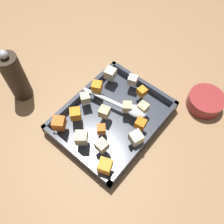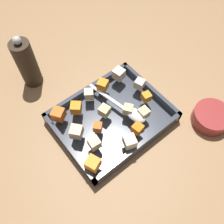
{
  "view_description": "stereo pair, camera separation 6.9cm",
  "coord_description": "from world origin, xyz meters",
  "px_view_note": "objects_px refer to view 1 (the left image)",
  "views": [
    {
      "loc": [
        -0.26,
        -0.25,
        0.64
      ],
      "look_at": [
        0.02,
        -0.01,
        0.05
      ],
      "focal_mm": 39.08,
      "sensor_mm": 36.0,
      "label": 1
    },
    {
      "loc": [
        -0.21,
        -0.29,
        0.64
      ],
      "look_at": [
        0.02,
        -0.01,
        0.05
      ],
      "focal_mm": 39.08,
      "sensor_mm": 36.0,
      "label": 2
    }
  ],
  "objects_px": {
    "serving_spoon": "(132,109)",
    "baking_dish": "(112,119)",
    "small_prep_bowl": "(205,101)",
    "pepper_mill": "(15,77)"
  },
  "relations": [
    {
      "from": "small_prep_bowl",
      "to": "serving_spoon",
      "type": "bearing_deg",
      "value": 141.92
    },
    {
      "from": "small_prep_bowl",
      "to": "baking_dish",
      "type": "bearing_deg",
      "value": 141.41
    },
    {
      "from": "serving_spoon",
      "to": "small_prep_bowl",
      "type": "relative_size",
      "value": 1.9
    },
    {
      "from": "serving_spoon",
      "to": "pepper_mill",
      "type": "bearing_deg",
      "value": 13.47
    },
    {
      "from": "serving_spoon",
      "to": "small_prep_bowl",
      "type": "bearing_deg",
      "value": -139.47
    },
    {
      "from": "baking_dish",
      "to": "pepper_mill",
      "type": "bearing_deg",
      "value": 110.4
    },
    {
      "from": "pepper_mill",
      "to": "serving_spoon",
      "type": "bearing_deg",
      "value": -65.15
    },
    {
      "from": "serving_spoon",
      "to": "small_prep_bowl",
      "type": "xyz_separation_m",
      "value": [
        0.19,
        -0.15,
        -0.03
      ]
    },
    {
      "from": "serving_spoon",
      "to": "baking_dish",
      "type": "bearing_deg",
      "value": 37.9
    },
    {
      "from": "baking_dish",
      "to": "serving_spoon",
      "type": "bearing_deg",
      "value": -40.72
    }
  ]
}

